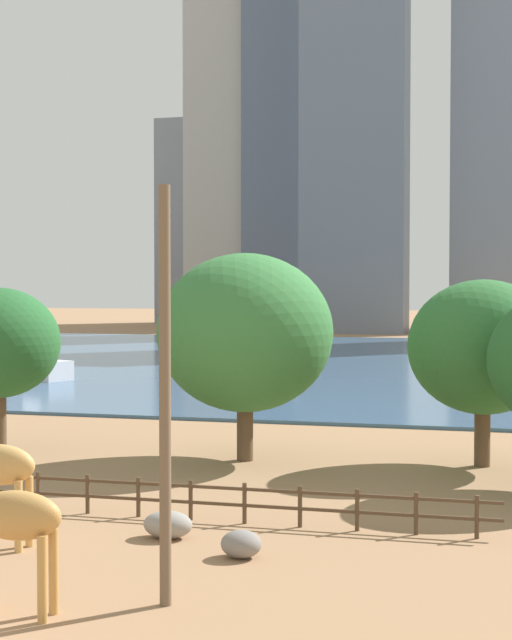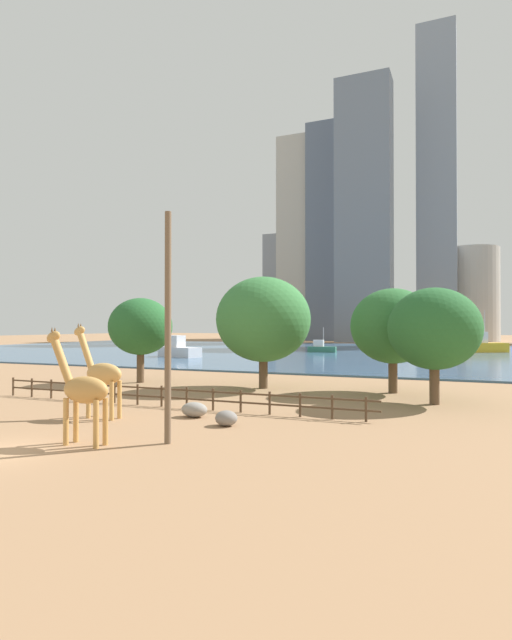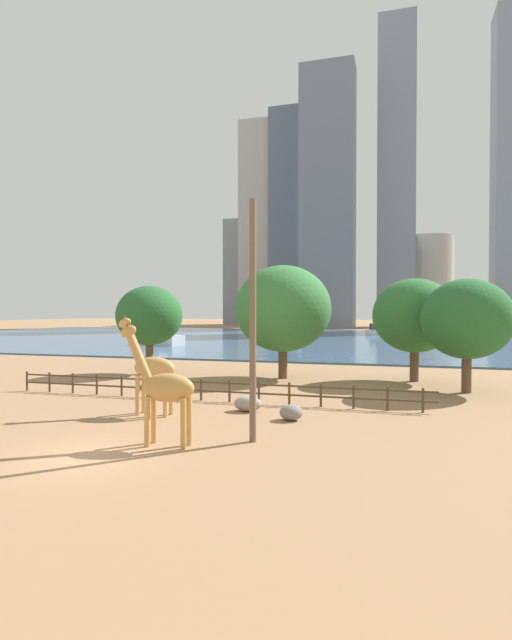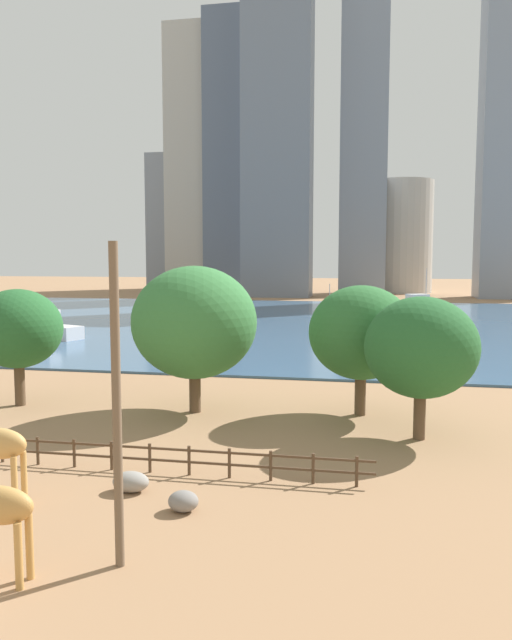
{
  "view_description": "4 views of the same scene",
  "coord_description": "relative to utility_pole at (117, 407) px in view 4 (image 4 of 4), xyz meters",
  "views": [
    {
      "loc": [
        13.27,
        -17.77,
        7.58
      ],
      "look_at": [
        0.11,
        32.12,
        5.75
      ],
      "focal_mm": 55.0,
      "sensor_mm": 36.0,
      "label": 1
    },
    {
      "loc": [
        17.12,
        -14.3,
        5.04
      ],
      "look_at": [
        -2.55,
        32.24,
        5.61
      ],
      "focal_mm": 28.0,
      "sensor_mm": 36.0,
      "label": 2
    },
    {
      "loc": [
        11.28,
        -15.62,
        5.39
      ],
      "look_at": [
        -1.43,
        27.1,
        4.54
      ],
      "focal_mm": 28.0,
      "sensor_mm": 36.0,
      "label": 3
    },
    {
      "loc": [
        12.99,
        -13.32,
        9.43
      ],
      "look_at": [
        2.44,
        40.35,
        3.98
      ],
      "focal_mm": 35.0,
      "sensor_mm": 36.0,
      "label": 4
    }
  ],
  "objects": [
    {
      "name": "tree_center_broad",
      "position": [
        6.69,
        20.18,
        0.03
      ],
      "size": [
        6.26,
        6.26,
        7.83
      ],
      "color": "brown",
      "rests_on": "ground"
    },
    {
      "name": "boat_barge",
      "position": [
        -29.4,
        48.41,
        -3.64
      ],
      "size": [
        7.99,
        5.09,
        3.31
      ],
      "rotation": [
        0.0,
        0.0,
        5.94
      ],
      "color": "silver",
      "rests_on": "harbor_water"
    },
    {
      "name": "skyline_tower_needle",
      "position": [
        -16.68,
        133.35,
        34.97
      ],
      "size": [
        16.46,
        8.91,
        79.88
      ],
      "primitive_type": "cube",
      "color": "slate",
      "rests_on": "ground"
    },
    {
      "name": "tree_left_large",
      "position": [
        -14.81,
        18.47,
        -0.03
      ],
      "size": [
        5.6,
        5.6,
        7.48
      ],
      "color": "brown",
      "rests_on": "ground"
    },
    {
      "name": "skyline_block_wide",
      "position": [
        -31.62,
        148.71,
        31.62
      ],
      "size": [
        12.43,
        14.1,
        73.17
      ],
      "primitive_type": "cube",
      "color": "slate",
      "rests_on": "ground"
    },
    {
      "name": "tree_right_tall",
      "position": [
        -3.27,
        18.95,
        0.57
      ],
      "size": [
        7.61,
        7.61,
        8.97
      ],
      "color": "brown",
      "rests_on": "ground"
    },
    {
      "name": "boat_tug",
      "position": [
        14.27,
        81.28,
        -3.49
      ],
      "size": [
        8.89,
        6.88,
        7.65
      ],
      "rotation": [
        0.0,
        0.0,
        0.52
      ],
      "color": "gold",
      "rests_on": "harbor_water"
    },
    {
      "name": "skyline_tower_short",
      "position": [
        -52.93,
        163.36,
        14.97
      ],
      "size": [
        13.64,
        11.93,
        39.86
      ],
      "primitive_type": "cube",
      "color": "gray",
      "rests_on": "ground"
    },
    {
      "name": "skyline_tower_glass",
      "position": [
        -41.75,
        150.07,
        30.64
      ],
      "size": [
        15.29,
        11.01,
        71.21
      ],
      "primitive_type": "cube",
      "color": "#B7B2A8",
      "rests_on": "ground"
    },
    {
      "name": "boat_ferry",
      "position": [
        -0.45,
        90.15,
        -3.95
      ],
      "size": [
        2.79,
        5.64,
        4.86
      ],
      "rotation": [
        0.0,
        0.0,
        4.55
      ],
      "color": "silver",
      "rests_on": "harbor_water"
    },
    {
      "name": "boulder_by_pole",
      "position": [
        0.64,
        4.33,
        -4.58
      ],
      "size": [
        1.15,
        1.03,
        0.77
      ],
      "primitive_type": "ellipsoid",
      "color": "gray",
      "rests_on": "ground"
    },
    {
      "name": "harbor_water",
      "position": [
        -5.35,
        73.13,
        -4.87
      ],
      "size": [
        180.0,
        86.0,
        0.2
      ],
      "primitive_type": "cube",
      "color": "#3D6084",
      "rests_on": "ground"
    },
    {
      "name": "enclosure_fence",
      "position": [
        -5.52,
        8.13,
        -4.21
      ],
      "size": [
        26.12,
        0.14,
        1.3
      ],
      "color": "#4C3826",
      "rests_on": "ground"
    },
    {
      "name": "skyline_block_central",
      "position": [
        3.42,
        147.29,
        44.47
      ],
      "size": [
        11.77,
        8.95,
        98.88
      ],
      "primitive_type": "cube",
      "color": "gray",
      "rests_on": "ground"
    },
    {
      "name": "boulder_near_fence",
      "position": [
        -2.05,
        5.81,
        -4.56
      ],
      "size": [
        1.51,
        1.09,
        0.82
      ],
      "primitive_type": "ellipsoid",
      "color": "gray",
      "rests_on": "ground"
    },
    {
      "name": "tree_left_small",
      "position": [
        9.87,
        15.65,
        -0.14
      ],
      "size": [
        5.85,
        5.85,
        7.48
      ],
      "color": "brown",
      "rests_on": "ground"
    },
    {
      "name": "boat_sailboat",
      "position": [
        -12.61,
        70.15,
        -4.0
      ],
      "size": [
        5.21,
        2.3,
        4.55
      ],
      "rotation": [
        0.0,
        0.0,
        0.1
      ],
      "color": "#337259",
      "rests_on": "harbor_water"
    },
    {
      "name": "ground_plane",
      "position": [
        -5.35,
        76.13,
        -4.97
      ],
      "size": [
        400.0,
        400.0,
        0.0
      ],
      "primitive_type": "plane",
      "color": "#9E7551"
    },
    {
      "name": "utility_pole",
      "position": [
        0.0,
        0.0,
        0.0
      ],
      "size": [
        0.28,
        0.28,
        9.93
      ],
      "primitive_type": "cylinder",
      "color": "brown",
      "rests_on": "ground"
    },
    {
      "name": "skyline_block_right",
      "position": [
        13.03,
        158.59,
        10.12
      ],
      "size": [
        17.74,
        17.74,
        30.17
      ],
      "primitive_type": "cylinder",
      "color": "#B7B2A8",
      "rests_on": "ground"
    }
  ]
}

